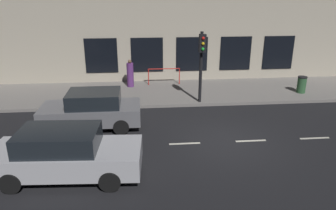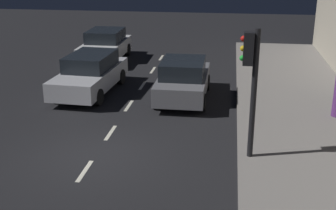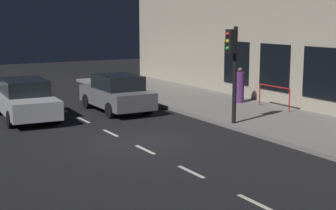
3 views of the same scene
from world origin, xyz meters
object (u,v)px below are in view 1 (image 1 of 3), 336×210
at_px(trash_bin, 302,85).
at_px(pedestrian_0, 130,74).
at_px(traffic_light, 202,56).
at_px(parked_car_2, 92,110).
at_px(parked_car_0, 65,153).

bearing_deg(trash_bin, pedestrian_0, 77.77).
relative_size(traffic_light, trash_bin, 3.87).
bearing_deg(trash_bin, traffic_light, 100.79).
xyz_separation_m(parked_car_2, trash_bin, (3.41, -10.91, -0.18)).
relative_size(parked_car_2, trash_bin, 4.53).
height_order(traffic_light, parked_car_0, traffic_light).
bearing_deg(parked_car_0, pedestrian_0, 172.18).
height_order(parked_car_0, pedestrian_0, pedestrian_0).
height_order(parked_car_2, pedestrian_0, pedestrian_0).
bearing_deg(trash_bin, parked_car_0, 122.68).
bearing_deg(parked_car_0, trash_bin, 126.04).
height_order(parked_car_2, trash_bin, parked_car_2).
distance_m(pedestrian_0, trash_bin, 9.64).
bearing_deg(parked_car_2, traffic_light, -65.52).
distance_m(parked_car_0, parked_car_2, 3.82).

